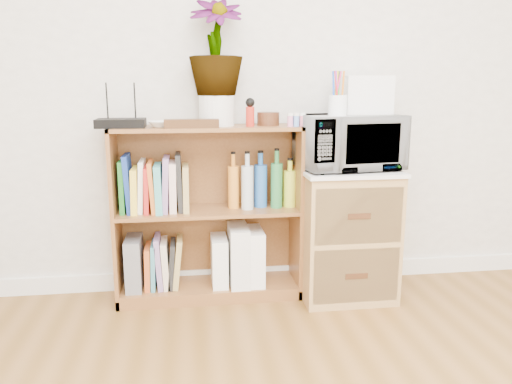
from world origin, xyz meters
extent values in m
cube|color=white|center=(0.00, 2.24, 0.05)|extent=(4.00, 0.02, 0.10)
cube|color=brown|center=(-0.35, 2.10, 0.47)|extent=(1.00, 0.30, 0.95)
cube|color=#9E7542|center=(0.40, 2.02, 0.35)|extent=(0.50, 0.45, 0.70)
imported|color=silver|center=(0.40, 2.02, 0.86)|extent=(0.56, 0.42, 0.29)
cylinder|color=white|center=(0.31, 1.94, 1.06)|extent=(0.09, 0.09, 0.10)
cube|color=white|center=(0.51, 2.10, 1.11)|extent=(0.25, 0.21, 0.20)
cube|color=black|center=(-0.79, 2.08, 0.97)|extent=(0.24, 0.17, 0.04)
imported|color=silver|center=(-0.58, 2.07, 0.97)|extent=(0.13, 0.13, 0.03)
cylinder|color=white|center=(-0.29, 2.12, 1.03)|extent=(0.19, 0.19, 0.16)
imported|color=#2A692E|center=(-0.29, 2.12, 1.36)|extent=(0.28, 0.28, 0.49)
cube|color=#37230F|center=(-0.43, 2.00, 0.97)|extent=(0.27, 0.07, 0.04)
cylinder|color=red|center=(-0.12, 2.06, 1.00)|extent=(0.04, 0.04, 0.10)
cylinder|color=#3B2110|center=(-0.02, 2.11, 0.98)|extent=(0.12, 0.12, 0.07)
cube|color=pink|center=(0.11, 2.01, 0.98)|extent=(0.11, 0.04, 0.06)
cube|color=slate|center=(-0.76, 2.10, 0.21)|extent=(0.08, 0.23, 0.28)
cube|color=white|center=(-0.29, 2.09, 0.20)|extent=(0.09, 0.22, 0.27)
cube|color=white|center=(-0.19, 2.09, 0.24)|extent=(0.10, 0.26, 0.33)
cube|color=white|center=(-0.10, 2.09, 0.22)|extent=(0.10, 0.25, 0.31)
cube|color=#1E7324|center=(-0.80, 2.10, 0.64)|extent=(0.03, 0.20, 0.28)
cube|color=navy|center=(-0.77, 2.10, 0.65)|extent=(0.04, 0.20, 0.31)
cube|color=yellow|center=(-0.73, 2.10, 0.62)|extent=(0.04, 0.20, 0.24)
cube|color=white|center=(-0.70, 2.10, 0.64)|extent=(0.04, 0.20, 0.27)
cube|color=red|center=(-0.67, 2.10, 0.62)|extent=(0.03, 0.20, 0.24)
cube|color=orange|center=(-0.64, 2.10, 0.64)|extent=(0.04, 0.20, 0.27)
cube|color=teal|center=(-0.61, 2.10, 0.63)|extent=(0.04, 0.20, 0.25)
cube|color=#906BA1|center=(-0.57, 2.10, 0.65)|extent=(0.05, 0.20, 0.29)
cube|color=beige|center=(-0.54, 2.10, 0.63)|extent=(0.04, 0.20, 0.26)
cube|color=#242424|center=(-0.50, 2.10, 0.65)|extent=(0.04, 0.20, 0.31)
cube|color=tan|center=(-0.47, 2.10, 0.62)|extent=(0.03, 0.20, 0.25)
cylinder|color=orange|center=(-0.21, 2.10, 0.65)|extent=(0.06, 0.06, 0.30)
cylinder|color=silver|center=(-0.14, 2.10, 0.65)|extent=(0.07, 0.07, 0.30)
cylinder|color=blue|center=(-0.06, 2.10, 0.65)|extent=(0.07, 0.07, 0.30)
cylinder|color=#2E7F41|center=(0.03, 2.10, 0.66)|extent=(0.06, 0.06, 0.32)
cylinder|color=#C7D432|center=(0.10, 2.10, 0.63)|extent=(0.07, 0.07, 0.26)
cylinder|color=#B0BFC4|center=(0.18, 2.10, 0.66)|extent=(0.07, 0.07, 0.31)
cube|color=#C65322|center=(-0.69, 2.10, 0.19)|extent=(0.04, 0.19, 0.24)
cube|color=teal|center=(-0.66, 2.10, 0.19)|extent=(0.03, 0.19, 0.25)
cube|color=#8A6BA0|center=(-0.63, 2.10, 0.21)|extent=(0.04, 0.19, 0.29)
cube|color=beige|center=(-0.59, 2.10, 0.20)|extent=(0.05, 0.19, 0.26)
cube|color=black|center=(-0.56, 2.10, 0.20)|extent=(0.05, 0.19, 0.25)
cube|color=tan|center=(-0.52, 2.10, 0.21)|extent=(0.06, 0.19, 0.27)
camera|label=1|loc=(-0.46, -0.55, 1.16)|focal=35.00mm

